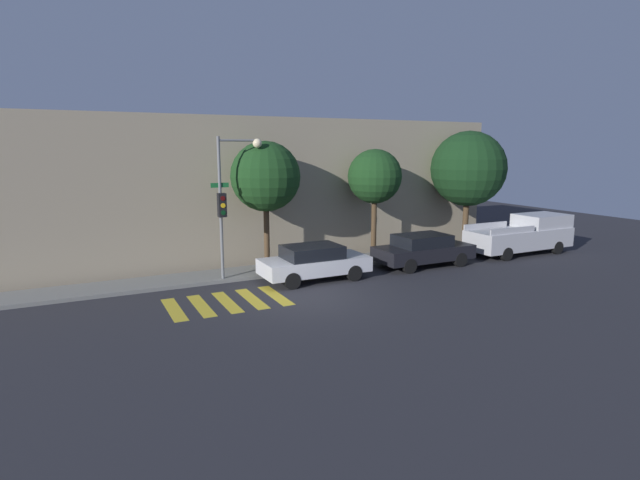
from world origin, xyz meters
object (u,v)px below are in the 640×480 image
traffic_light_pole (230,191)px  tree_near_corner (266,177)px  tree_far_end (468,169)px  sedan_near_corner (314,262)px  sedan_middle (423,249)px  pickup_truck (523,235)px  tree_midblock (375,177)px

traffic_light_pole → tree_near_corner: traffic_light_pole is taller
tree_far_end → sedan_near_corner: bearing=-167.6°
sedan_middle → pickup_truck: pickup_truck is taller
traffic_light_pole → pickup_truck: bearing=-5.0°
sedan_middle → tree_near_corner: tree_near_corner is taller
sedan_near_corner → tree_far_end: (9.74, 2.15, 3.40)m
traffic_light_pole → tree_far_end: tree_far_end is taller
sedan_middle → pickup_truck: bearing=-0.0°
pickup_truck → tree_far_end: bearing=130.5°
sedan_near_corner → sedan_middle: 5.38m
sedan_middle → tree_midblock: tree_midblock is taller
traffic_light_pole → tree_far_end: (12.70, 0.88, 0.57)m
sedan_middle → tree_midblock: 3.98m
tree_near_corner → tree_far_end: tree_far_end is taller
sedan_middle → pickup_truck: size_ratio=0.80×
tree_near_corner → tree_far_end: 10.91m
traffic_light_pole → pickup_truck: 14.82m
sedan_middle → tree_far_end: (4.36, 2.15, 3.39)m
traffic_light_pole → sedan_middle: 8.89m
traffic_light_pole → tree_midblock: traffic_light_pole is taller
sedan_near_corner → tree_midblock: tree_midblock is taller
sedan_middle → tree_far_end: 5.92m
sedan_near_corner → sedan_middle: (5.38, 0.00, 0.01)m
traffic_light_pole → sedan_near_corner: bearing=-23.2°
pickup_truck → traffic_light_pole: bearing=175.0°
tree_midblock → sedan_near_corner: bearing=-152.6°
sedan_near_corner → sedan_middle: sedan_middle is taller
tree_far_end → sedan_middle: bearing=-153.8°
sedan_middle → tree_midblock: size_ratio=0.86×
traffic_light_pole → tree_far_end: 12.74m
sedan_near_corner → pickup_truck: 11.57m
tree_near_corner → traffic_light_pole: bearing=-153.9°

